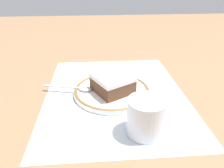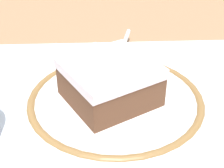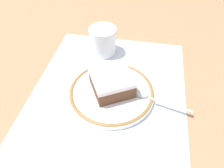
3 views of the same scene
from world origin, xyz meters
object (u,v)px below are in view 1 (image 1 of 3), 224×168
Objects in this scene: spoon at (77,88)px; cup at (146,119)px; cake_slice at (113,83)px; napkin at (70,123)px; sugar_packet at (56,98)px; plate at (112,92)px.

spoon is 0.24m from cup.
cake_slice reaches higher than napkin.
sugar_packet is at bearing -85.21° from cake_slice.
napkin is (0.12, -0.11, -0.04)m from cake_slice.
cake_slice is at bearing -160.75° from cup.
plate is at bearing 95.87° from sugar_packet.
plate reaches higher than sugar_packet.
sugar_packet is at bearing -60.97° from spoon.
napkin is at bearing -104.63° from cup.
cup is 0.17m from napkin.
spoon is at bearing 176.85° from napkin.
spoon is 0.14m from napkin.
cake_slice reaches higher than spoon.
plate is 0.15m from sugar_packet.
plate is 1.64× the size of cake_slice.
napkin is 0.12m from sugar_packet.
cup is (0.16, 0.06, -0.00)m from cake_slice.
napkin is (0.12, -0.10, -0.01)m from plate.
plate is 0.17m from cup.
plate is 0.10m from spoon.
plate is at bearing -152.50° from cake_slice.
plate reaches higher than napkin.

